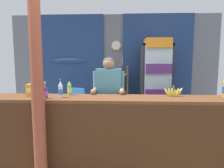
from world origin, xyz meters
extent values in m
plane|color=gray|center=(0.00, 1.07, 0.00)|extent=(6.96, 6.96, 0.00)
cube|color=slate|center=(0.00, 2.74, 1.32)|extent=(5.19, 0.12, 2.63)
cube|color=navy|center=(-1.16, 2.65, 1.60)|extent=(1.79, 0.04, 2.07)
ellipsoid|color=navy|center=(-1.16, 2.63, 1.49)|extent=(0.98, 0.10, 0.16)
cube|color=navy|center=(1.08, 2.65, 1.60)|extent=(1.71, 0.04, 2.07)
ellipsoid|color=navy|center=(1.08, 2.63, 1.49)|extent=(0.94, 0.10, 0.16)
cylinder|color=tan|center=(0.06, 2.66, 1.87)|extent=(0.25, 0.03, 0.25)
cylinder|color=white|center=(0.06, 2.64, 1.87)|extent=(0.21, 0.01, 0.21)
cube|color=beige|center=(0.32, 2.66, 1.49)|extent=(0.24, 0.02, 0.18)
cube|color=brown|center=(-0.02, 0.37, 0.96)|extent=(3.72, 0.51, 0.04)
cube|color=#432715|center=(-0.02, 0.13, 0.47)|extent=(3.72, 0.04, 0.94)
cylinder|color=brown|center=(-0.81, -0.02, 0.62)|extent=(0.15, 0.15, 1.24)
cylinder|color=brown|center=(-0.81, -0.02, 1.86)|extent=(0.14, 0.14, 1.24)
ellipsoid|color=brown|center=(-0.74, -0.02, 1.02)|extent=(0.06, 0.05, 0.08)
cube|color=#232328|center=(0.97, 2.46, 0.92)|extent=(0.65, 0.04, 1.85)
cube|color=#232328|center=(0.66, 2.16, 0.92)|extent=(0.04, 0.64, 1.85)
cube|color=#232328|center=(1.27, 2.16, 0.92)|extent=(0.04, 0.64, 1.85)
cube|color=#232328|center=(0.97, 2.16, 1.83)|extent=(0.65, 0.64, 0.04)
cube|color=#232328|center=(0.97, 2.16, 0.04)|extent=(0.65, 0.64, 0.08)
cube|color=silver|center=(0.97, 1.85, 0.97)|extent=(0.59, 0.02, 1.69)
cylinder|color=#B7B7BC|center=(1.23, 1.82, 0.92)|extent=(0.02, 0.02, 0.40)
cube|color=silver|center=(0.97, 2.16, 0.68)|extent=(0.57, 0.56, 0.02)
cube|color=#56286B|center=(0.97, 2.03, 0.79)|extent=(0.53, 0.52, 0.20)
cube|color=silver|center=(0.97, 2.16, 1.22)|extent=(0.57, 0.56, 0.02)
cube|color=#56286B|center=(0.97, 2.03, 1.33)|extent=(0.53, 0.52, 0.20)
cube|color=silver|center=(0.97, 2.16, 1.75)|extent=(0.57, 0.56, 0.02)
cube|color=orange|center=(0.97, 2.03, 1.86)|extent=(0.53, 0.52, 0.20)
cube|color=brown|center=(-0.11, 2.34, 0.68)|extent=(0.04, 0.28, 1.36)
cube|color=brown|center=(0.33, 2.34, 0.68)|extent=(0.04, 0.28, 1.36)
cube|color=brown|center=(0.11, 2.34, 1.16)|extent=(0.44, 0.28, 0.02)
cylinder|color=silver|center=(0.05, 2.34, 1.23)|extent=(0.07, 0.07, 0.11)
cylinder|color=#75C64C|center=(0.18, 2.34, 1.22)|extent=(0.05, 0.05, 0.11)
cube|color=brown|center=(0.11, 2.34, 0.75)|extent=(0.44, 0.28, 0.02)
cylinder|color=orange|center=(0.05, 2.34, 0.82)|extent=(0.05, 0.05, 0.12)
cylinder|color=black|center=(0.18, 2.34, 0.82)|extent=(0.06, 0.06, 0.12)
cube|color=brown|center=(0.11, 2.34, 0.34)|extent=(0.44, 0.28, 0.02)
cylinder|color=orange|center=(0.05, 2.34, 0.41)|extent=(0.07, 0.07, 0.11)
cylinder|color=orange|center=(0.18, 2.34, 0.41)|extent=(0.06, 0.06, 0.12)
cube|color=#3884D6|center=(-0.92, 1.96, 0.44)|extent=(0.58, 0.58, 0.04)
cube|color=#3884D6|center=(-0.84, 2.14, 0.66)|extent=(0.40, 0.20, 0.40)
cylinder|color=#3884D6|center=(-1.17, 1.85, 0.22)|extent=(0.04, 0.04, 0.44)
cylinder|color=#3884D6|center=(-0.81, 1.71, 0.22)|extent=(0.04, 0.04, 0.44)
cylinder|color=#3884D6|center=(-1.02, 2.20, 0.22)|extent=(0.04, 0.04, 0.44)
cylinder|color=#3884D6|center=(-0.67, 2.06, 0.22)|extent=(0.04, 0.04, 0.44)
cube|color=#3884D6|center=(-1.10, 2.03, 0.56)|extent=(0.19, 0.38, 0.03)
cube|color=#3884D6|center=(-0.73, 1.88, 0.56)|extent=(0.19, 0.38, 0.03)
cylinder|color=#28282D|center=(-0.09, 0.87, 0.41)|extent=(0.11, 0.11, 0.82)
cylinder|color=#28282D|center=(0.08, 0.87, 0.41)|extent=(0.11, 0.11, 0.82)
cube|color=teal|center=(-0.01, 0.87, 1.09)|extent=(0.40, 0.20, 0.54)
sphere|color=#997051|center=(-0.01, 0.87, 1.44)|extent=(0.19, 0.19, 0.19)
ellipsoid|color=#4C4742|center=(-0.01, 0.88, 1.49)|extent=(0.18, 0.18, 0.10)
cylinder|color=teal|center=(-0.23, 0.87, 1.17)|extent=(0.08, 0.08, 0.30)
cylinder|color=#997051|center=(-0.23, 0.72, 1.02)|extent=(0.07, 0.26, 0.07)
sphere|color=#997051|center=(-0.23, 0.59, 1.02)|extent=(0.08, 0.08, 0.08)
cylinder|color=teal|center=(0.21, 0.87, 1.17)|extent=(0.08, 0.08, 0.30)
cylinder|color=#997051|center=(0.21, 0.72, 1.02)|extent=(0.07, 0.26, 0.07)
sphere|color=#997051|center=(0.21, 0.59, 1.02)|extent=(0.08, 0.08, 0.08)
cylinder|color=#75C64C|center=(-0.57, 0.52, 1.06)|extent=(0.06, 0.06, 0.15)
cone|color=#75C64C|center=(-0.57, 0.52, 1.16)|extent=(0.06, 0.06, 0.07)
cylinder|color=black|center=(-0.57, 0.52, 1.21)|extent=(0.03, 0.03, 0.02)
cylinder|color=yellow|center=(-0.57, 0.52, 1.06)|extent=(0.06, 0.06, 0.07)
cylinder|color=silver|center=(-0.63, 0.32, 1.06)|extent=(0.06, 0.06, 0.16)
cone|color=silver|center=(-0.63, 0.32, 1.18)|extent=(0.06, 0.06, 0.07)
cylinder|color=blue|center=(-0.63, 0.32, 1.23)|extent=(0.03, 0.03, 0.03)
cylinder|color=blue|center=(-0.63, 0.32, 1.06)|extent=(0.06, 0.06, 0.07)
cylinder|color=#56286B|center=(-0.82, 0.23, 1.05)|extent=(0.06, 0.06, 0.14)
cone|color=#56286B|center=(-0.82, 0.23, 1.15)|extent=(0.06, 0.06, 0.06)
cylinder|color=silver|center=(-0.82, 0.23, 1.20)|extent=(0.03, 0.03, 0.02)
cylinder|color=purple|center=(-0.82, 0.23, 1.05)|extent=(0.07, 0.07, 0.06)
cube|color=gold|center=(-1.05, 0.42, 1.07)|extent=(0.20, 0.11, 0.17)
cube|color=#FFE26D|center=(-1.05, 0.36, 1.07)|extent=(0.18, 0.00, 0.06)
ellipsoid|color=#DBCC42|center=(0.85, 0.49, 1.04)|extent=(0.09, 0.05, 0.13)
ellipsoid|color=#DBCC42|center=(0.88, 0.48, 1.04)|extent=(0.06, 0.04, 0.13)
ellipsoid|color=#DBCC42|center=(0.92, 0.48, 1.04)|extent=(0.05, 0.04, 0.13)
ellipsoid|color=#DBCC42|center=(0.95, 0.48, 1.03)|extent=(0.06, 0.04, 0.12)
ellipsoid|color=#DBCC42|center=(0.99, 0.47, 1.04)|extent=(0.06, 0.05, 0.13)
ellipsoid|color=#DBCC42|center=(1.02, 0.48, 1.04)|extent=(0.10, 0.04, 0.14)
cylinder|color=olive|center=(0.93, 0.48, 1.11)|extent=(0.02, 0.02, 0.05)
camera|label=1|loc=(0.21, -2.28, 1.48)|focal=31.18mm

